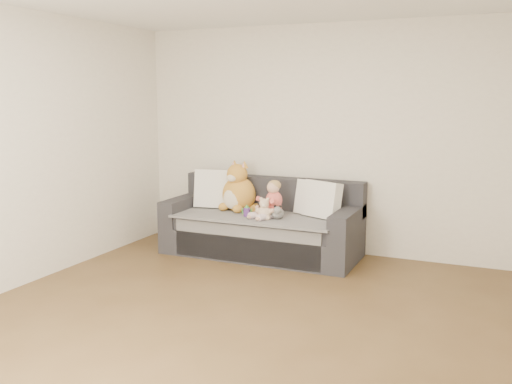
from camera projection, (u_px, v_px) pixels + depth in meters
room_shell at (249, 158)px, 4.65m from camera, size 5.00×5.00×5.00m
sofa at (263, 227)px, 6.52m from camera, size 2.20×0.94×0.85m
cushion_left at (216, 189)px, 6.80m from camera, size 0.53×0.31×0.47m
cushion_right_back at (313, 198)px, 6.36m from camera, size 0.46×0.35×0.40m
cushion_right_front at (322, 200)px, 6.24m from camera, size 0.48×0.36×0.41m
toddler at (272, 202)px, 6.27m from camera, size 0.32×0.42×0.42m
plush_cat at (238, 191)px, 6.65m from camera, size 0.47×0.42×0.61m
teddy_bear at (264, 210)px, 6.18m from camera, size 0.19×0.15×0.24m
plush_cow at (278, 213)px, 6.19m from camera, size 0.13×0.20×0.17m
sippy_cup at (247, 210)px, 6.32m from camera, size 0.12×0.08×0.13m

